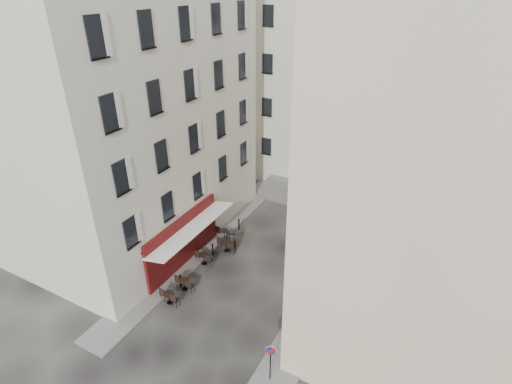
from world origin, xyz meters
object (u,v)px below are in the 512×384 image
Objects in this scene: bistro_table_a at (170,297)px; no_parking_sign at (270,357)px; pedestrian at (232,241)px; bistro_table_b at (185,283)px.

no_parking_sign is at bearing -14.21° from bistro_table_a.
bistro_table_b is at bearing 54.27° from pedestrian.
no_parking_sign is 7.59m from bistro_table_a.
pedestrian is at bearing 82.40° from bistro_table_b.
bistro_table_a is 0.72× the size of pedestrian.
no_parking_sign is at bearing -23.74° from bistro_table_b.
no_parking_sign is 10.14m from pedestrian.
bistro_table_b is 0.72× the size of pedestrian.
pedestrian is (0.60, 4.50, 0.43)m from bistro_table_b.
pedestrian reaches higher than bistro_table_a.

